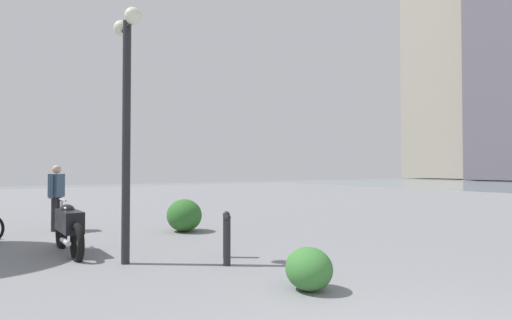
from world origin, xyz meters
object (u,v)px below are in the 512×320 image
object	(u,v)px
motorcycle	(69,227)
bollard_near	(227,239)
bollard_mid	(226,233)
lamppost	(127,98)
pedestrian	(56,193)

from	to	relation	value
motorcycle	bollard_near	bearing A→B (deg)	-140.80
motorcycle	bollard_near	size ratio (longest dim) A/B	2.53
bollard_mid	motorcycle	bearing A→B (deg)	50.03
lamppost	bollard_mid	size ratio (longest dim) A/B	5.09
lamppost	bollard_near	world-z (taller)	lamppost
bollard_near	bollard_mid	xyz separation A→B (m)	(0.55, -0.29, -0.01)
pedestrian	bollard_near	size ratio (longest dim) A/B	1.99
pedestrian	bollard_near	distance (m)	6.03
lamppost	pedestrian	distance (m)	5.02
bollard_near	bollard_mid	size ratio (longest dim) A/B	1.02
pedestrian	bollard_mid	xyz separation A→B (m)	(-5.16, -2.16, -0.56)
lamppost	motorcycle	distance (m)	2.82
motorcycle	pedestrian	world-z (taller)	pedestrian
pedestrian	bollard_mid	distance (m)	5.62
motorcycle	bollard_mid	xyz separation A→B (m)	(-1.96, -2.34, -0.07)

